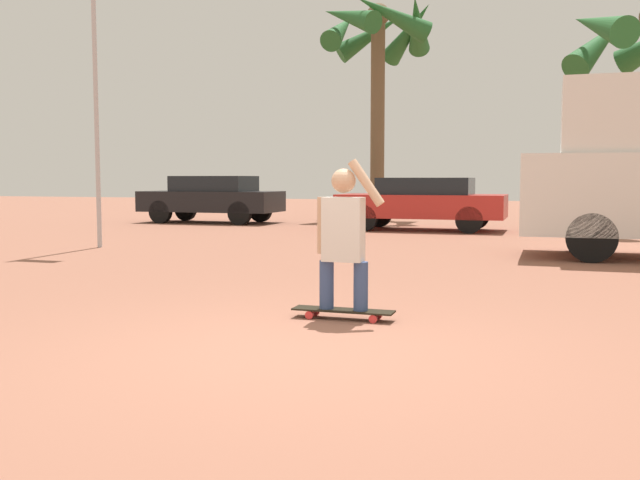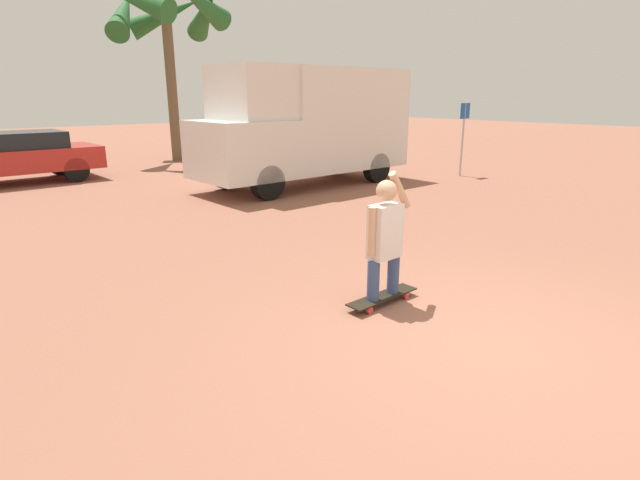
{
  "view_description": "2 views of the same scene",
  "coord_description": "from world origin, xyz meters",
  "px_view_note": "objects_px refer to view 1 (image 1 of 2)",
  "views": [
    {
      "loc": [
        1.91,
        -5.22,
        1.36
      ],
      "look_at": [
        -0.37,
        1.76,
        0.73
      ],
      "focal_mm": 40.0,
      "sensor_mm": 36.0,
      "label": 1
    },
    {
      "loc": [
        -4.12,
        -2.23,
        2.36
      ],
      "look_at": [
        -0.22,
        2.2,
        0.63
      ],
      "focal_mm": 28.0,
      "sensor_mm": 36.0,
      "label": 2
    }
  ],
  "objects_px": {
    "parked_car_red": "(423,202)",
    "parked_car_black": "(212,198)",
    "skateboard": "(343,311)",
    "palm_tree_center_background": "(379,39)",
    "person_skateboarder": "(344,232)",
    "flagpole": "(98,49)"
  },
  "relations": [
    {
      "from": "parked_car_red",
      "to": "parked_car_black",
      "type": "bearing_deg",
      "value": 170.19
    },
    {
      "from": "parked_car_black",
      "to": "palm_tree_center_background",
      "type": "height_order",
      "value": "palm_tree_center_background"
    },
    {
      "from": "skateboard",
      "to": "palm_tree_center_background",
      "type": "xyz_separation_m",
      "value": [
        -3.67,
        16.8,
        5.87
      ]
    },
    {
      "from": "skateboard",
      "to": "parked_car_black",
      "type": "distance_m",
      "value": 15.69
    },
    {
      "from": "person_skateboarder",
      "to": "flagpole",
      "type": "distance_m",
      "value": 9.08
    },
    {
      "from": "skateboard",
      "to": "person_skateboarder",
      "type": "relative_size",
      "value": 0.69
    },
    {
      "from": "parked_car_red",
      "to": "parked_car_black",
      "type": "height_order",
      "value": "parked_car_black"
    },
    {
      "from": "flagpole",
      "to": "parked_car_black",
      "type": "bearing_deg",
      "value": 101.17
    },
    {
      "from": "skateboard",
      "to": "person_skateboarder",
      "type": "height_order",
      "value": "person_skateboarder"
    },
    {
      "from": "parked_car_red",
      "to": "parked_car_black",
      "type": "relative_size",
      "value": 1.02
    },
    {
      "from": "palm_tree_center_background",
      "to": "flagpole",
      "type": "height_order",
      "value": "palm_tree_center_background"
    },
    {
      "from": "parked_car_red",
      "to": "flagpole",
      "type": "xyz_separation_m",
      "value": [
        -5.21,
        -6.74,
        3.12
      ]
    },
    {
      "from": "skateboard",
      "to": "flagpole",
      "type": "bearing_deg",
      "value": 140.19
    },
    {
      "from": "parked_car_black",
      "to": "person_skateboarder",
      "type": "bearing_deg",
      "value": -58.7
    },
    {
      "from": "skateboard",
      "to": "person_skateboarder",
      "type": "xyz_separation_m",
      "value": [
        -0.0,
        0.0,
        0.77
      ]
    },
    {
      "from": "person_skateboarder",
      "to": "palm_tree_center_background",
      "type": "xyz_separation_m",
      "value": [
        -3.67,
        16.8,
        5.09
      ]
    },
    {
      "from": "skateboard",
      "to": "parked_car_red",
      "type": "distance_m",
      "value": 12.32
    },
    {
      "from": "parked_car_red",
      "to": "palm_tree_center_background",
      "type": "xyz_separation_m",
      "value": [
        -2.3,
        4.57,
        5.19
      ]
    },
    {
      "from": "parked_car_red",
      "to": "palm_tree_center_background",
      "type": "bearing_deg",
      "value": 116.72
    },
    {
      "from": "parked_car_black",
      "to": "flagpole",
      "type": "xyz_separation_m",
      "value": [
        1.56,
        -7.91,
        3.09
      ]
    },
    {
      "from": "skateboard",
      "to": "flagpole",
      "type": "height_order",
      "value": "flagpole"
    },
    {
      "from": "palm_tree_center_background",
      "to": "flagpole",
      "type": "bearing_deg",
      "value": -104.43
    }
  ]
}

